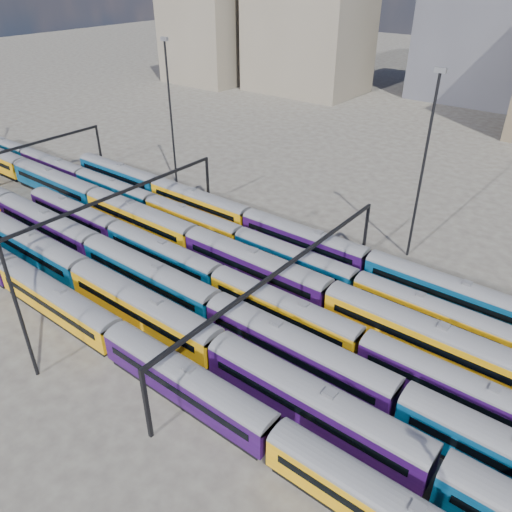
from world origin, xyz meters
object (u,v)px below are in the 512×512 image
Objects in this scene: rake_0 at (58,299)px; mast_2 at (2,257)px; rake_2 at (93,246)px; rake_1 at (217,347)px.

rake_0 is 14.68m from mast_2.
rake_2 is at bearing 124.45° from rake_0.
rake_2 is at bearing 169.56° from rake_1.
rake_2 is at bearing 127.56° from mast_2.
mast_2 is (13.07, -17.00, 11.10)m from rake_2.
rake_0 is 0.76× the size of rake_1.
rake_0 is at bearing 131.59° from mast_2.
rake_1 is at bearing 13.85° from rake_0.
rake_0 is 12.13m from rake_2.
mast_2 reaches higher than rake_1.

